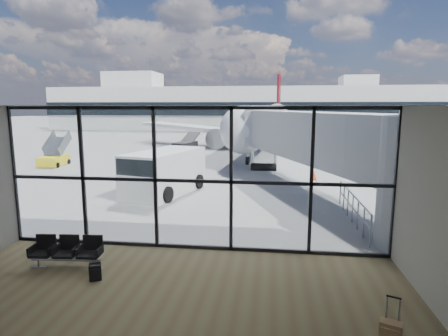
% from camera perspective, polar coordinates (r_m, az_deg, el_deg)
% --- Properties ---
extents(ground, '(220.00, 220.00, 0.00)m').
position_cam_1_polar(ground, '(51.40, 4.54, 4.37)').
color(ground, slate).
rests_on(ground, ground).
extents(lounge_shell, '(12.02, 8.01, 4.51)m').
position_cam_1_polar(lounge_shell, '(7.03, -13.00, -6.01)').
color(lounge_shell, brown).
rests_on(lounge_shell, ground).
extents(glass_curtain_wall, '(12.10, 0.12, 4.50)m').
position_cam_1_polar(glass_curtain_wall, '(11.62, -4.79, -1.75)').
color(glass_curtain_wall, white).
rests_on(glass_curtain_wall, ground).
extents(jet_bridge, '(8.00, 16.50, 4.33)m').
position_cam_1_polar(jet_bridge, '(18.48, 15.03, 3.72)').
color(jet_bridge, '#9DA0A2').
rests_on(jet_bridge, ground).
extents(apron_railing, '(0.06, 5.46, 1.11)m').
position_cam_1_polar(apron_railing, '(15.47, 19.04, -5.23)').
color(apron_railing, gray).
rests_on(apron_railing, ground).
extents(far_terminal, '(80.00, 12.20, 11.00)m').
position_cam_1_polar(far_terminal, '(73.18, 4.95, 9.16)').
color(far_terminal, '#ABACA7').
rests_on(far_terminal, ground).
extents(tree_0, '(4.95, 4.95, 7.12)m').
position_cam_1_polar(tree_0, '(95.71, -22.74, 8.78)').
color(tree_0, '#382619').
rests_on(tree_0, ground).
extents(tree_1, '(5.61, 5.61, 8.07)m').
position_cam_1_polar(tree_1, '(92.89, -19.51, 9.36)').
color(tree_1, '#382619').
rests_on(tree_1, ground).
extents(tree_2, '(6.27, 6.27, 9.03)m').
position_cam_1_polar(tree_2, '(90.38, -16.08, 9.93)').
color(tree_2, '#382619').
rests_on(tree_2, ground).
extents(tree_3, '(4.95, 4.95, 7.12)m').
position_cam_1_polar(tree_3, '(88.19, -12.41, 9.29)').
color(tree_3, '#382619').
rests_on(tree_3, ground).
extents(tree_4, '(5.61, 5.61, 8.07)m').
position_cam_1_polar(tree_4, '(86.38, -8.62, 9.82)').
color(tree_4, '#382619').
rests_on(tree_4, ground).
extents(tree_5, '(6.27, 6.27, 9.03)m').
position_cam_1_polar(tree_5, '(84.96, -4.67, 10.32)').
color(tree_5, '#382619').
rests_on(tree_5, ground).
extents(seating_row, '(2.00, 0.70, 0.89)m').
position_cam_1_polar(seating_row, '(11.67, -22.72, -11.41)').
color(seating_row, gray).
rests_on(seating_row, ground).
extents(backpack, '(0.36, 0.36, 0.46)m').
position_cam_1_polar(backpack, '(10.64, -19.03, -14.79)').
color(backpack, black).
rests_on(backpack, ground).
extents(suitcase, '(0.45, 0.38, 1.05)m').
position_cam_1_polar(suitcase, '(8.13, 24.00, -22.39)').
color(suitcase, '#907350').
rests_on(suitcase, ground).
extents(airliner, '(30.25, 35.14, 9.06)m').
position_cam_1_polar(airliner, '(42.05, 6.60, 6.99)').
color(airliner, silver).
rests_on(airliner, ground).
extents(service_van, '(3.48, 5.51, 2.22)m').
position_cam_1_polar(service_van, '(19.51, -9.22, -0.60)').
color(service_van, silver).
rests_on(service_van, ground).
extents(belt_loader, '(2.07, 4.27, 1.89)m').
position_cam_1_polar(belt_loader, '(36.42, -5.85, 3.29)').
color(belt_loader, black).
rests_on(belt_loader, ground).
extents(mobile_stairs, '(1.75, 3.04, 2.07)m').
position_cam_1_polar(mobile_stairs, '(31.31, -24.44, 1.24)').
color(mobile_stairs, yellow).
rests_on(mobile_stairs, ground).
extents(traffic_cone_a, '(0.45, 0.45, 0.64)m').
position_cam_1_polar(traffic_cone_a, '(27.79, -5.71, 0.70)').
color(traffic_cone_a, orange).
rests_on(traffic_cone_a, ground).
extents(traffic_cone_b, '(0.43, 0.43, 0.62)m').
position_cam_1_polar(traffic_cone_b, '(27.32, -3.76, 0.56)').
color(traffic_cone_b, '#FF410D').
rests_on(traffic_cone_b, ground).
extents(traffic_cone_c, '(0.46, 0.46, 0.66)m').
position_cam_1_polar(traffic_cone_c, '(23.66, 13.44, -1.02)').
color(traffic_cone_c, red).
rests_on(traffic_cone_c, ground).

